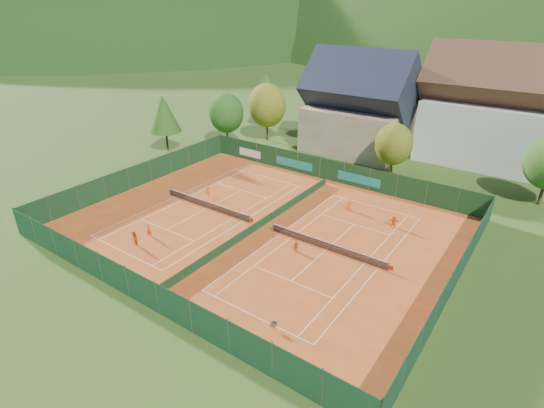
% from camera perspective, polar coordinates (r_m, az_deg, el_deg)
% --- Properties ---
extents(ground, '(600.00, 600.00, 0.00)m').
position_cam_1_polar(ground, '(46.29, -1.43, -3.13)').
color(ground, '#2F4F18').
rests_on(ground, ground).
extents(clay_pad, '(40.00, 32.00, 0.01)m').
position_cam_1_polar(clay_pad, '(46.28, -1.43, -3.11)').
color(clay_pad, '#BB4A1B').
rests_on(clay_pad, ground).
extents(court_markings_left, '(11.03, 23.83, 0.00)m').
position_cam_1_polar(court_markings_left, '(50.93, -8.68, -0.54)').
color(court_markings_left, white).
rests_on(court_markings_left, ground).
extents(court_markings_right, '(11.03, 23.83, 0.00)m').
position_cam_1_polar(court_markings_right, '(42.62, 7.29, -6.09)').
color(court_markings_right, white).
rests_on(court_markings_right, ground).
extents(tennis_net_left, '(13.30, 0.10, 1.02)m').
position_cam_1_polar(tennis_net_left, '(50.62, -8.59, -0.09)').
color(tennis_net_left, '#59595B').
rests_on(tennis_net_left, ground).
extents(tennis_net_right, '(13.30, 0.10, 1.02)m').
position_cam_1_polar(tennis_net_right, '(42.31, 7.51, -5.58)').
color(tennis_net_right, '#59595B').
rests_on(tennis_net_right, ground).
extents(court_divider, '(0.03, 28.80, 1.00)m').
position_cam_1_polar(court_divider, '(46.04, -1.44, -2.57)').
color(court_divider, '#14391B').
rests_on(court_divider, ground).
extents(fence_north, '(40.00, 0.10, 3.00)m').
position_cam_1_polar(fence_north, '(58.24, 7.63, 4.56)').
color(fence_north, '#14371B').
rests_on(fence_north, ground).
extents(fence_south, '(40.00, 0.04, 3.00)m').
position_cam_1_polar(fence_south, '(36.02, -17.09, -11.00)').
color(fence_south, '#153B21').
rests_on(fence_south, ground).
extents(fence_west, '(0.04, 32.00, 3.00)m').
position_cam_1_polar(fence_west, '(58.73, -17.36, 3.79)').
color(fence_west, '#14391C').
rests_on(fence_west, ground).
extents(fence_east, '(0.09, 32.00, 3.00)m').
position_cam_1_polar(fence_east, '(38.85, 23.36, -9.19)').
color(fence_east, '#12321E').
rests_on(fence_east, ground).
extents(chalet, '(16.20, 12.00, 16.00)m').
position_cam_1_polar(chalet, '(69.90, 11.59, 12.32)').
color(chalet, beige).
rests_on(chalet, ground).
extents(hotel_block_a, '(21.60, 11.00, 17.25)m').
position_cam_1_polar(hotel_block_a, '(70.50, 28.15, 10.57)').
color(hotel_block_a, silver).
rests_on(hotel_block_a, ground).
extents(tree_west_front, '(5.72, 5.72, 8.69)m').
position_cam_1_polar(tree_west_front, '(71.95, -6.18, 12.05)').
color(tree_west_front, '#4B351A').
rests_on(tree_west_front, ground).
extents(tree_west_mid, '(6.44, 6.44, 9.78)m').
position_cam_1_polar(tree_west_mid, '(73.92, -0.67, 13.11)').
color(tree_west_mid, '#442E18').
rests_on(tree_west_mid, ground).
extents(tree_west_back, '(5.60, 5.60, 10.00)m').
position_cam_1_polar(tree_west_back, '(83.57, -0.80, 15.08)').
color(tree_west_back, '#4E2C1C').
rests_on(tree_west_back, ground).
extents(tree_center, '(5.01, 5.01, 7.60)m').
position_cam_1_polar(tree_center, '(60.04, 16.05, 7.72)').
color(tree_center, '#402D16').
rests_on(tree_center, ground).
extents(tree_west_side, '(5.04, 5.04, 9.00)m').
position_cam_1_polar(tree_west_side, '(70.51, -14.33, 11.69)').
color(tree_west_side, '#422C17').
rests_on(tree_west_side, ground).
extents(ball_hopper, '(0.34, 0.34, 0.80)m').
position_cam_1_polar(ball_hopper, '(32.89, 0.30, -15.82)').
color(ball_hopper, slate).
rests_on(ball_hopper, ground).
extents(loose_ball_0, '(0.07, 0.07, 0.07)m').
position_cam_1_polar(loose_ball_0, '(48.24, -13.06, -2.51)').
color(loose_ball_0, '#CCD833').
rests_on(loose_ball_0, ground).
extents(loose_ball_1, '(0.07, 0.07, 0.07)m').
position_cam_1_polar(loose_ball_1, '(37.07, -6.05, -11.47)').
color(loose_ball_1, '#CCD833').
rests_on(loose_ball_1, ground).
extents(loose_ball_2, '(0.07, 0.07, 0.07)m').
position_cam_1_polar(loose_ball_2, '(49.31, 7.43, -1.36)').
color(loose_ball_2, '#CCD833').
rests_on(loose_ball_2, ground).
extents(loose_ball_3, '(0.07, 0.07, 0.07)m').
position_cam_1_polar(loose_ball_3, '(54.95, 1.12, 1.83)').
color(loose_ball_3, '#CCD833').
rests_on(loose_ball_3, ground).
extents(loose_ball_4, '(0.07, 0.07, 0.07)m').
position_cam_1_polar(loose_ball_4, '(40.90, 8.61, -7.66)').
color(loose_ball_4, '#CCD833').
rests_on(loose_ball_4, ground).
extents(player_left_near, '(0.60, 0.57, 1.38)m').
position_cam_1_polar(player_left_near, '(46.10, -16.21, -3.39)').
color(player_left_near, '#EC5414').
rests_on(player_left_near, ground).
extents(player_left_mid, '(0.93, 0.84, 1.56)m').
position_cam_1_polar(player_left_mid, '(44.75, -18.03, -4.45)').
color(player_left_mid, '#D95113').
rests_on(player_left_mid, ground).
extents(player_left_far, '(0.88, 0.52, 1.34)m').
position_cam_1_polar(player_left_far, '(53.80, -8.59, 1.73)').
color(player_left_far, orange).
rests_on(player_left_far, ground).
extents(player_right_near, '(0.71, 0.67, 1.18)m').
position_cam_1_polar(player_right_near, '(41.72, 3.26, -5.73)').
color(player_right_near, '#CD4212').
rests_on(player_right_near, ground).
extents(player_right_far_a, '(0.75, 0.59, 1.36)m').
position_cam_1_polar(player_right_far_a, '(50.42, 10.33, -0.12)').
color(player_right_far_a, '#EF5115').
rests_on(player_right_far_a, ground).
extents(player_right_far_b, '(1.39, 0.76, 1.43)m').
position_cam_1_polar(player_right_far_b, '(47.75, 16.05, -2.27)').
color(player_right_far_b, orange).
rests_on(player_right_far_b, ground).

